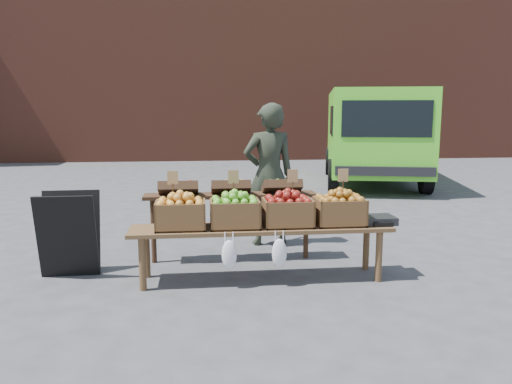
{
  "coord_description": "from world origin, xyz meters",
  "views": [
    {
      "loc": [
        -1.67,
        -4.71,
        1.75
      ],
      "look_at": [
        -1.05,
        0.79,
        0.85
      ],
      "focal_mm": 35.0,
      "sensor_mm": 36.0,
      "label": 1
    }
  ],
  "objects": [
    {
      "name": "chalkboard_sign",
      "position": [
        -3.07,
        0.63,
        0.46
      ],
      "size": [
        0.61,
        0.35,
        0.92
      ],
      "primitive_type": null,
      "rotation": [
        0.0,
        0.0,
        0.02
      ],
      "color": "black",
      "rests_on": "ground"
    },
    {
      "name": "display_bench",
      "position": [
        -1.05,
        0.29,
        0.28
      ],
      "size": [
        2.7,
        0.56,
        0.57
      ],
      "primitive_type": null,
      "color": "brown",
      "rests_on": "ground"
    },
    {
      "name": "ground",
      "position": [
        0.0,
        0.0,
        0.0
      ],
      "size": [
        80.0,
        80.0,
        0.0
      ],
      "primitive_type": "plane",
      "color": "#444446"
    },
    {
      "name": "crate_russet_pears",
      "position": [
        -1.33,
        0.29,
        0.71
      ],
      "size": [
        0.5,
        0.4,
        0.28
      ],
      "primitive_type": null,
      "color": "#3B9517",
      "rests_on": "display_bench"
    },
    {
      "name": "vendor",
      "position": [
        -0.78,
        1.69,
        0.93
      ],
      "size": [
        0.73,
        0.53,
        1.86
      ],
      "primitive_type": "imported",
      "rotation": [
        0.0,
        0.0,
        3.28
      ],
      "color": "#272E21",
      "rests_on": "ground"
    },
    {
      "name": "brick_building",
      "position": [
        0.0,
        15.0,
        5.0
      ],
      "size": [
        24.0,
        4.0,
        10.0
      ],
      "primitive_type": "cube",
      "color": "brown",
      "rests_on": "ground"
    },
    {
      "name": "back_table",
      "position": [
        -1.32,
        1.01,
        0.52
      ],
      "size": [
        2.1,
        0.44,
        1.04
      ],
      "primitive_type": null,
      "color": "#362114",
      "rests_on": "ground"
    },
    {
      "name": "delivery_van",
      "position": [
        2.52,
        7.1,
        1.11
      ],
      "size": [
        3.35,
        5.34,
        2.22
      ],
      "primitive_type": null,
      "rotation": [
        0.0,
        0.0,
        -0.23
      ],
      "color": "#59D929",
      "rests_on": "ground"
    },
    {
      "name": "crate_golden_apples",
      "position": [
        -1.88,
        0.29,
        0.71
      ],
      "size": [
        0.5,
        0.4,
        0.28
      ],
      "primitive_type": null,
      "color": "gold",
      "rests_on": "display_bench"
    },
    {
      "name": "crate_green_apples",
      "position": [
        -0.23,
        0.29,
        0.71
      ],
      "size": [
        0.5,
        0.4,
        0.28
      ],
      "primitive_type": null,
      "color": "#AB6720",
      "rests_on": "display_bench"
    },
    {
      "name": "crate_red_apples",
      "position": [
        -0.78,
        0.29,
        0.71
      ],
      "size": [
        0.5,
        0.4,
        0.28
      ],
      "primitive_type": null,
      "color": "maroon",
      "rests_on": "display_bench"
    },
    {
      "name": "weighing_scale",
      "position": [
        0.2,
        0.29,
        0.61
      ],
      "size": [
        0.34,
        0.3,
        0.08
      ],
      "primitive_type": "cube",
      "color": "black",
      "rests_on": "display_bench"
    }
  ]
}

